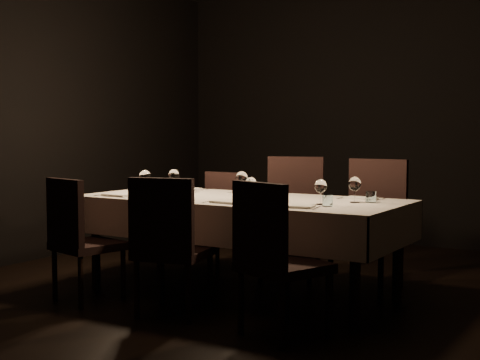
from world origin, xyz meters
The scene contains 14 objects.
room centered at (0.00, 0.00, 1.50)m, with size 5.01×6.01×3.01m.
dining_table centered at (0.00, 0.00, 0.69)m, with size 2.52×1.12×0.76m.
chair_near_left centered at (-0.90, -0.83, 0.51)m, with size 0.54×0.54×0.93m.
place_setting_near_left centered at (-0.84, -0.22, 0.84)m, with size 0.36×0.42×0.20m.
chair_near_center centered at (-0.08, -0.80, 0.53)m, with size 0.55×0.55×0.97m.
place_setting_near_center centered at (0.17, -0.22, 0.83)m, with size 0.32×0.40×0.18m.
chair_near_right centered at (0.77, -0.85, 0.53)m, with size 0.60×0.60×0.97m.
place_setting_near_right centered at (0.74, -0.22, 0.83)m, with size 0.34×0.40×0.18m.
chair_far_left centered at (-0.70, 0.76, 0.50)m, with size 0.45×0.45×0.90m.
place_setting_far_left centered at (-0.72, 0.22, 0.84)m, with size 0.37×0.42×0.20m.
chair_far_center centered at (0.03, 0.84, 0.57)m, with size 0.62×0.62×1.05m.
place_setting_far_center centered at (-0.05, 0.22, 0.84)m, with size 0.38×0.42×0.20m.
chair_far_right centered at (0.78, 0.77, 0.57)m, with size 0.52×0.52×1.05m.
place_setting_far_right centered at (0.90, 0.22, 0.84)m, with size 0.34×0.41×0.19m.
Camera 1 is at (2.69, -4.39, 1.26)m, focal length 50.00 mm.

